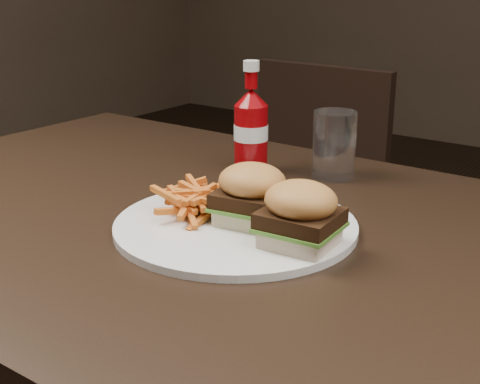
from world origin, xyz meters
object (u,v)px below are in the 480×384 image
Objects in this scene: dining_table at (189,223)px; chair_far at (350,208)px; tumbler at (334,145)px; plate at (236,226)px; ketchup_bottle at (251,139)px.

dining_table is 1.01m from chair_far.
tumbler reaches higher than dining_table.
ketchup_bottle reaches higher than plate.
dining_table is 3.67× the size of plate.
plate reaches higher than dining_table.
tumbler is at bearing 115.50° from chair_far.
tumbler is (0.12, 0.06, -0.01)m from ketchup_bottle.
plate is at bearing -88.32° from tumbler.
plate is (0.10, -0.02, 0.03)m from dining_table.
chair_far is 3.49× the size of ketchup_bottle.
plate is (0.31, -0.96, 0.33)m from chair_far.
chair_far is at bearing 103.23° from ketchup_bottle.
ketchup_bottle reaches higher than chair_far.
chair_far is at bearing 113.84° from tumbler.
chair_far is (-0.21, 0.94, -0.30)m from dining_table.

